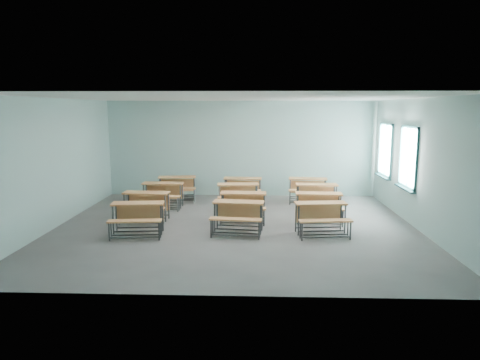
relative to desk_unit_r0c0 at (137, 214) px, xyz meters
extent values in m
cube|color=slate|center=(2.27, 0.75, -0.52)|extent=(9.00, 8.00, 0.02)
cube|color=white|center=(2.27, 0.75, 2.70)|extent=(9.00, 8.00, 0.02)
cube|color=#9CC3BD|center=(2.27, 4.76, 1.09)|extent=(9.00, 0.02, 3.20)
cube|color=#9CC3BD|center=(2.27, -3.26, 1.09)|extent=(9.00, 0.02, 3.20)
cube|color=#9CC3BD|center=(-2.24, 0.75, 1.09)|extent=(0.02, 8.00, 3.20)
cube|color=#9CC3BD|center=(6.78, 0.75, 1.09)|extent=(0.02, 8.00, 3.20)
cube|color=#1B4D4E|center=(6.74, 3.55, 0.42)|extent=(0.06, 1.20, 0.06)
cube|color=#1B4D4E|center=(6.74, 3.55, 1.96)|extent=(0.06, 1.20, 0.06)
cube|color=#1B4D4E|center=(6.74, 2.98, 1.19)|extent=(0.06, 0.06, 1.60)
cube|color=#1B4D4E|center=(6.74, 4.12, 1.19)|extent=(0.06, 0.06, 1.60)
cube|color=#1B4D4E|center=(6.74, 3.55, 1.19)|extent=(0.04, 0.04, 1.48)
cube|color=#1B4D4E|center=(6.74, 3.55, 1.19)|extent=(0.04, 1.08, 0.04)
cube|color=#1B4D4E|center=(6.70, 3.55, 0.36)|extent=(0.14, 1.28, 0.04)
cube|color=white|center=(6.76, 3.55, 1.19)|extent=(0.01, 1.08, 1.48)
cube|color=#1B4D4E|center=(6.74, 1.55, 0.42)|extent=(0.06, 1.20, 0.06)
cube|color=#1B4D4E|center=(6.74, 1.55, 1.96)|extent=(0.06, 1.20, 0.06)
cube|color=#1B4D4E|center=(6.74, 0.98, 1.19)|extent=(0.06, 0.06, 1.60)
cube|color=#1B4D4E|center=(6.74, 2.12, 1.19)|extent=(0.06, 0.06, 1.60)
cube|color=#1B4D4E|center=(6.74, 1.55, 1.19)|extent=(0.04, 0.04, 1.48)
cube|color=#1B4D4E|center=(6.74, 1.55, 1.19)|extent=(0.04, 1.08, 0.04)
cube|color=#1B4D4E|center=(6.70, 1.55, 0.36)|extent=(0.14, 1.28, 0.04)
cube|color=white|center=(6.76, 1.55, 1.19)|extent=(0.01, 1.08, 1.48)
cube|color=#C77F48|center=(-0.01, 0.11, 0.23)|extent=(1.24, 0.52, 0.04)
cube|color=#C77F48|center=(-0.03, 0.29, -0.08)|extent=(1.14, 0.13, 0.41)
cylinder|color=#3E4143|center=(-0.55, -0.11, -0.15)|extent=(0.04, 0.04, 0.71)
cylinder|color=#3E4143|center=(0.56, 0.00, -0.15)|extent=(0.04, 0.04, 0.71)
cylinder|color=#3E4143|center=(-0.58, 0.21, -0.15)|extent=(0.04, 0.04, 0.71)
cylinder|color=#3E4143|center=(0.52, 0.32, -0.15)|extent=(0.04, 0.04, 0.71)
cube|color=#3E4143|center=(0.01, -0.05, -0.41)|extent=(1.10, 0.14, 0.03)
cube|color=#3E4143|center=(-0.03, 0.27, -0.41)|extent=(1.10, 0.14, 0.03)
cube|color=#C77F48|center=(0.04, -0.37, -0.07)|extent=(1.23, 0.37, 0.04)
cylinder|color=#3E4143|center=(-0.50, -0.52, -0.30)|extent=(0.04, 0.04, 0.42)
cylinder|color=#3E4143|center=(0.60, -0.41, -0.30)|extent=(0.04, 0.04, 0.42)
cylinder|color=#3E4143|center=(-0.52, -0.33, -0.30)|extent=(0.04, 0.04, 0.42)
cylinder|color=#3E4143|center=(0.58, -0.22, -0.30)|extent=(0.04, 0.04, 0.42)
cube|color=#3E4143|center=(0.05, -0.47, -0.43)|extent=(1.10, 0.14, 0.03)
cube|color=#3E4143|center=(0.03, -0.28, -0.43)|extent=(1.10, 0.14, 0.03)
cube|color=#C77F48|center=(2.36, 0.34, 0.23)|extent=(1.24, 0.53, 0.04)
cube|color=#C77F48|center=(2.38, 0.52, -0.08)|extent=(1.14, 0.14, 0.41)
cylinder|color=#3E4143|center=(1.79, 0.24, -0.15)|extent=(0.04, 0.04, 0.71)
cylinder|color=#3E4143|center=(2.89, 0.12, -0.15)|extent=(0.04, 0.04, 0.71)
cylinder|color=#3E4143|center=(1.83, 0.56, -0.15)|extent=(0.04, 0.04, 0.71)
cylinder|color=#3E4143|center=(2.93, 0.44, -0.15)|extent=(0.04, 0.04, 0.71)
cube|color=#3E4143|center=(2.34, 0.18, -0.41)|extent=(1.10, 0.15, 0.03)
cube|color=#3E4143|center=(2.38, 0.50, -0.41)|extent=(1.10, 0.15, 0.03)
cube|color=#C77F48|center=(2.31, -0.14, -0.07)|extent=(1.23, 0.38, 0.04)
cylinder|color=#3E4143|center=(1.75, -0.18, -0.30)|extent=(0.04, 0.04, 0.42)
cylinder|color=#3E4143|center=(2.85, -0.30, -0.30)|extent=(0.04, 0.04, 0.42)
cylinder|color=#3E4143|center=(1.77, 0.01, -0.30)|extent=(0.04, 0.04, 0.42)
cylinder|color=#3E4143|center=(2.87, -0.11, -0.30)|extent=(0.04, 0.04, 0.42)
cube|color=#3E4143|center=(2.30, -0.24, -0.43)|extent=(1.10, 0.15, 0.03)
cube|color=#3E4143|center=(2.32, -0.05, -0.43)|extent=(1.10, 0.15, 0.03)
cube|color=#C77F48|center=(4.31, 0.29, 0.23)|extent=(1.24, 0.52, 0.04)
cube|color=#C77F48|center=(4.29, 0.47, -0.08)|extent=(1.14, 0.14, 0.41)
cylinder|color=#3E4143|center=(3.78, 0.07, -0.15)|extent=(0.04, 0.04, 0.71)
cylinder|color=#3E4143|center=(4.88, 0.18, -0.15)|extent=(0.04, 0.04, 0.71)
cylinder|color=#3E4143|center=(3.75, 0.39, -0.15)|extent=(0.04, 0.04, 0.71)
cylinder|color=#3E4143|center=(4.85, 0.50, -0.15)|extent=(0.04, 0.04, 0.71)
cube|color=#3E4143|center=(4.33, 0.13, -0.41)|extent=(1.10, 0.14, 0.03)
cube|color=#3E4143|center=(4.30, 0.45, -0.41)|extent=(1.10, 0.14, 0.03)
cube|color=#C77F48|center=(4.36, -0.20, -0.07)|extent=(1.23, 0.37, 0.04)
cylinder|color=#3E4143|center=(3.82, -0.35, -0.30)|extent=(0.04, 0.04, 0.42)
cylinder|color=#3E4143|center=(4.92, -0.23, -0.30)|extent=(0.04, 0.04, 0.42)
cylinder|color=#3E4143|center=(3.80, -0.16, -0.30)|extent=(0.04, 0.04, 0.42)
cylinder|color=#3E4143|center=(4.90, -0.04, -0.30)|extent=(0.04, 0.04, 0.42)
cube|color=#3E4143|center=(4.37, -0.29, -0.43)|extent=(1.10, 0.14, 0.03)
cube|color=#3E4143|center=(4.35, -0.10, -0.43)|extent=(1.10, 0.14, 0.03)
cube|color=#C77F48|center=(-0.13, 1.38, 0.23)|extent=(1.23, 0.48, 0.04)
cube|color=#C77F48|center=(-0.12, 1.56, -0.08)|extent=(1.15, 0.09, 0.41)
cylinder|color=#3E4143|center=(-0.70, 1.25, -0.15)|extent=(0.04, 0.04, 0.71)
cylinder|color=#3E4143|center=(0.41, 1.18, -0.15)|extent=(0.04, 0.04, 0.71)
cylinder|color=#3E4143|center=(-0.67, 1.57, -0.15)|extent=(0.04, 0.04, 0.71)
cylinder|color=#3E4143|center=(0.43, 1.50, -0.15)|extent=(0.04, 0.04, 0.71)
cube|color=#3E4143|center=(-0.14, 1.22, -0.41)|extent=(1.11, 0.10, 0.03)
cube|color=#3E4143|center=(-0.12, 1.54, -0.41)|extent=(1.11, 0.10, 0.03)
cube|color=#C77F48|center=(-0.16, 0.90, -0.07)|extent=(1.22, 0.33, 0.04)
cylinder|color=#3E4143|center=(-0.72, 0.84, -0.30)|extent=(0.04, 0.04, 0.42)
cylinder|color=#3E4143|center=(0.38, 0.76, -0.30)|extent=(0.04, 0.04, 0.42)
cylinder|color=#3E4143|center=(-0.71, 1.03, -0.30)|extent=(0.04, 0.04, 0.42)
cylinder|color=#3E4143|center=(0.39, 0.96, -0.30)|extent=(0.04, 0.04, 0.42)
cube|color=#3E4143|center=(-0.17, 0.80, -0.43)|extent=(1.11, 0.10, 0.03)
cube|color=#3E4143|center=(-0.16, 0.99, -0.43)|extent=(1.11, 0.10, 0.03)
cube|color=#C77F48|center=(2.45, 1.44, 0.23)|extent=(1.22, 0.43, 0.04)
cube|color=#C77F48|center=(2.45, 1.62, -0.08)|extent=(1.15, 0.05, 0.41)
cylinder|color=#3E4143|center=(1.89, 1.29, -0.15)|extent=(0.04, 0.04, 0.71)
cylinder|color=#3E4143|center=(3.00, 1.26, -0.15)|extent=(0.04, 0.04, 0.71)
cylinder|color=#3E4143|center=(1.90, 1.61, -0.15)|extent=(0.04, 0.04, 0.71)
cylinder|color=#3E4143|center=(3.00, 1.59, -0.15)|extent=(0.04, 0.04, 0.71)
cube|color=#3E4143|center=(2.44, 1.28, -0.41)|extent=(1.11, 0.06, 0.03)
cube|color=#3E4143|center=(2.45, 1.60, -0.41)|extent=(1.11, 0.06, 0.03)
cube|color=#C77F48|center=(2.44, 0.96, -0.07)|extent=(1.21, 0.28, 0.04)
cylinder|color=#3E4143|center=(1.88, 0.87, -0.30)|extent=(0.04, 0.04, 0.42)
cylinder|color=#3E4143|center=(2.99, 0.85, -0.30)|extent=(0.04, 0.04, 0.42)
cylinder|color=#3E4143|center=(1.88, 1.07, -0.30)|extent=(0.04, 0.04, 0.42)
cylinder|color=#3E4143|center=(2.99, 1.04, -0.30)|extent=(0.04, 0.04, 0.42)
cube|color=#3E4143|center=(2.43, 0.86, -0.43)|extent=(1.11, 0.06, 0.03)
cube|color=#3E4143|center=(2.44, 1.05, -0.43)|extent=(1.11, 0.06, 0.03)
cube|color=#C77F48|center=(4.43, 1.44, 0.23)|extent=(1.22, 0.45, 0.04)
cube|color=#C77F48|center=(4.44, 1.62, -0.08)|extent=(1.15, 0.07, 0.41)
cylinder|color=#3E4143|center=(3.87, 1.30, -0.15)|extent=(0.04, 0.04, 0.71)
cylinder|color=#3E4143|center=(4.98, 1.25, -0.15)|extent=(0.04, 0.04, 0.71)
cylinder|color=#3E4143|center=(3.89, 1.62, -0.15)|extent=(0.04, 0.04, 0.71)
cylinder|color=#3E4143|center=(4.99, 1.57, -0.15)|extent=(0.04, 0.04, 0.71)
cube|color=#3E4143|center=(4.43, 1.28, -0.41)|extent=(1.11, 0.08, 0.03)
cube|color=#3E4143|center=(4.44, 1.60, -0.41)|extent=(1.11, 0.08, 0.03)
cube|color=#C77F48|center=(4.41, 0.95, -0.07)|extent=(1.22, 0.30, 0.04)
cylinder|color=#3E4143|center=(3.86, 0.88, -0.30)|extent=(0.04, 0.04, 0.42)
cylinder|color=#3E4143|center=(4.96, 0.84, -0.30)|extent=(0.04, 0.04, 0.42)
cylinder|color=#3E4143|center=(3.86, 1.07, -0.30)|extent=(0.04, 0.04, 0.42)
cylinder|color=#3E4143|center=(4.97, 1.03, -0.30)|extent=(0.04, 0.04, 0.42)
cube|color=#3E4143|center=(4.41, 0.86, -0.43)|extent=(1.11, 0.08, 0.03)
cube|color=#3E4143|center=(4.42, 1.05, -0.43)|extent=(1.11, 0.08, 0.03)
cube|color=#C77F48|center=(-0.01, 2.85, 0.23)|extent=(1.21, 0.43, 0.04)
cube|color=#C77F48|center=(0.00, 3.04, -0.08)|extent=(1.15, 0.04, 0.41)
cylinder|color=#3E4143|center=(-0.56, 2.70, -0.15)|extent=(0.04, 0.04, 0.71)
cylinder|color=#3E4143|center=(0.54, 2.68, -0.15)|extent=(0.04, 0.04, 0.71)
cylinder|color=#3E4143|center=(-0.56, 3.02, -0.15)|extent=(0.04, 0.04, 0.71)
cylinder|color=#3E4143|center=(0.55, 3.00, -0.15)|extent=(0.04, 0.04, 0.71)
cube|color=#3E4143|center=(-0.01, 2.69, -0.41)|extent=(1.11, 0.05, 0.03)
cube|color=#3E4143|center=(0.00, 3.01, -0.41)|extent=(1.11, 0.05, 0.03)
cube|color=#C77F48|center=(-0.02, 2.37, -0.07)|extent=(1.21, 0.28, 0.04)
cylinder|color=#3E4143|center=(-0.57, 2.29, -0.30)|extent=(0.04, 0.04, 0.42)
cylinder|color=#3E4143|center=(0.53, 2.26, -0.30)|extent=(0.04, 0.04, 0.42)
cylinder|color=#3E4143|center=(-0.57, 2.48, -0.30)|extent=(0.04, 0.04, 0.42)
cylinder|color=#3E4143|center=(0.54, 2.45, -0.30)|extent=(0.04, 0.04, 0.42)
cube|color=#3E4143|center=(-0.02, 2.27, -0.43)|extent=(1.11, 0.05, 0.03)
cube|color=#3E4143|center=(-0.02, 2.46, -0.43)|extent=(1.11, 0.05, 0.03)
cube|color=#C77F48|center=(2.25, 2.77, 0.23)|extent=(1.24, 0.51, 0.04)
cube|color=#C77F48|center=(2.23, 2.95, -0.08)|extent=(1.14, 0.12, 0.41)
cylinder|color=#3E4143|center=(1.71, 2.56, -0.15)|extent=(0.04, 0.04, 0.71)
cylinder|color=#3E4143|center=(2.81, 2.65, -0.15)|extent=(0.04, 0.04, 0.71)
cylinder|color=#3E4143|center=(1.68, 2.88, -0.15)|extent=(0.04, 0.04, 0.71)
cylinder|color=#3E4143|center=(2.78, 2.98, -0.15)|extent=(0.04, 0.04, 0.71)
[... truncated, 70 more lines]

